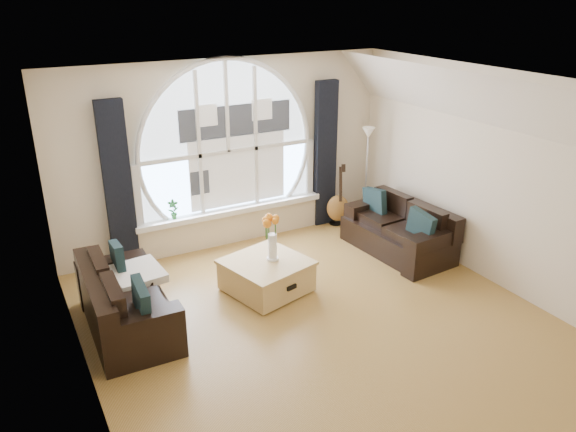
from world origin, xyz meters
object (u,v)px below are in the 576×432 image
object	(u,v)px
floor_lamp	(366,177)
coffee_chest	(267,274)
sofa_left	(126,297)
potted_plant	(173,209)
sofa_right	(398,226)
guitar	(338,195)
vase_flowers	(272,231)

from	to	relation	value
floor_lamp	coffee_chest	bearing A→B (deg)	-153.38
coffee_chest	floor_lamp	xyz separation A→B (m)	(2.35, 1.18, 0.57)
sofa_left	potted_plant	distance (m)	1.93
potted_plant	sofa_left	bearing A→B (deg)	-123.89
sofa_left	coffee_chest	world-z (taller)	sofa_left
floor_lamp	sofa_right	bearing A→B (deg)	-99.44
sofa_left	guitar	bearing A→B (deg)	21.45
sofa_right	vase_flowers	xyz separation A→B (m)	(-2.08, -0.11, 0.41)
sofa_right	coffee_chest	world-z (taller)	sofa_right
vase_flowers	potted_plant	distance (m)	1.75
coffee_chest	potted_plant	bearing A→B (deg)	98.58
guitar	vase_flowers	bearing A→B (deg)	-119.58
sofa_right	potted_plant	world-z (taller)	potted_plant
sofa_left	floor_lamp	size ratio (longest dim) A/B	1.03
sofa_right	coffee_chest	distance (m)	2.18
sofa_left	coffee_chest	bearing A→B (deg)	2.04
vase_flowers	sofa_left	bearing A→B (deg)	-179.36
coffee_chest	floor_lamp	world-z (taller)	floor_lamp
coffee_chest	guitar	xyz separation A→B (m)	(1.94, 1.33, 0.30)
sofa_left	floor_lamp	bearing A→B (deg)	17.60
sofa_right	vase_flowers	world-z (taller)	vase_flowers
floor_lamp	guitar	size ratio (longest dim) A/B	1.51
vase_flowers	guitar	world-z (taller)	vase_flowers
sofa_right	floor_lamp	distance (m)	1.15
potted_plant	floor_lamp	bearing A→B (deg)	-7.28
floor_lamp	sofa_left	bearing A→B (deg)	-163.65
sofa_left	vase_flowers	bearing A→B (deg)	1.88
coffee_chest	sofa_left	bearing A→B (deg)	165.91
sofa_right	coffee_chest	bearing A→B (deg)	178.53
coffee_chest	sofa_right	bearing A→B (deg)	-12.03
potted_plant	sofa_right	bearing A→B (deg)	-27.05
sofa_left	potted_plant	xyz separation A→B (m)	(1.07, 1.59, 0.29)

